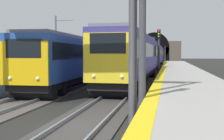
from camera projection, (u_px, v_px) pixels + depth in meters
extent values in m
plane|color=black|center=(79.00, 129.00, 10.11)|extent=(320.00, 320.00, 0.00)
cube|color=#9E9B93|center=(207.00, 119.00, 9.31)|extent=(112.00, 3.97, 1.03)
cube|color=yellow|center=(151.00, 101.00, 9.61)|extent=(112.00, 0.50, 0.01)
cube|color=#383533|center=(79.00, 128.00, 10.11)|extent=(160.00, 2.63, 0.06)
cube|color=gray|center=(59.00, 124.00, 10.24)|extent=(160.00, 0.07, 0.15)
cube|color=gray|center=(100.00, 126.00, 9.97)|extent=(160.00, 0.07, 0.15)
cube|color=navy|center=(134.00, 54.00, 25.39)|extent=(20.00, 3.12, 2.98)
cube|color=black|center=(134.00, 51.00, 25.37)|extent=(19.21, 3.14, 1.06)
cube|color=slate|center=(134.00, 36.00, 25.31)|extent=(19.40, 2.70, 0.20)
cube|color=black|center=(134.00, 74.00, 25.48)|extent=(19.60, 2.78, 0.53)
cylinder|color=black|center=(112.00, 91.00, 16.83)|extent=(1.02, 2.55, 0.97)
cylinder|color=black|center=(118.00, 87.00, 18.59)|extent=(1.02, 2.55, 0.97)
cylinder|color=black|center=(142.00, 73.00, 32.41)|extent=(1.02, 2.55, 0.97)
cylinder|color=black|center=(144.00, 72.00, 34.17)|extent=(1.02, 2.55, 0.97)
cube|color=yellow|center=(108.00, 58.00, 15.61)|extent=(0.17, 2.65, 2.65)
cube|color=black|center=(108.00, 43.00, 15.52)|extent=(0.08, 1.93, 1.07)
sphere|color=#F2EACC|center=(122.00, 77.00, 15.45)|extent=(0.20, 0.20, 0.20)
sphere|color=#F2EACC|center=(94.00, 76.00, 15.76)|extent=(0.20, 0.20, 0.20)
cube|color=navy|center=(149.00, 54.00, 45.60)|extent=(20.00, 3.12, 2.98)
cube|color=black|center=(149.00, 52.00, 45.58)|extent=(19.21, 3.14, 0.84)
cube|color=slate|center=(150.00, 44.00, 45.52)|extent=(19.40, 2.70, 0.20)
cube|color=black|center=(149.00, 65.00, 45.69)|extent=(19.60, 2.78, 0.53)
cylinder|color=black|center=(144.00, 70.00, 37.27)|extent=(1.02, 2.55, 0.97)
cylinder|color=black|center=(145.00, 70.00, 39.03)|extent=(1.02, 2.55, 0.97)
cylinder|color=black|center=(153.00, 66.00, 52.39)|extent=(1.02, 2.55, 0.97)
cylinder|color=black|center=(153.00, 65.00, 54.15)|extent=(1.02, 2.55, 0.97)
cube|color=navy|center=(156.00, 54.00, 65.81)|extent=(20.00, 3.12, 2.98)
cube|color=black|center=(156.00, 53.00, 65.80)|extent=(19.21, 3.14, 0.98)
cube|color=slate|center=(156.00, 47.00, 65.73)|extent=(19.40, 2.70, 0.20)
cube|color=black|center=(155.00, 62.00, 65.90)|extent=(19.60, 2.78, 0.53)
cylinder|color=black|center=(153.00, 65.00, 57.28)|extent=(1.02, 2.55, 0.97)
cylinder|color=black|center=(153.00, 64.00, 59.04)|extent=(1.02, 2.55, 0.97)
cylinder|color=black|center=(157.00, 62.00, 72.80)|extent=(1.02, 2.55, 0.97)
cylinder|color=black|center=(158.00, 62.00, 74.56)|extent=(1.02, 2.55, 0.97)
cube|color=black|center=(150.00, 40.00, 45.49)|extent=(1.33, 1.68, 0.90)
cube|color=#264C99|center=(78.00, 57.00, 24.96)|extent=(19.86, 3.25, 2.68)
cube|color=black|center=(78.00, 52.00, 24.94)|extent=(19.07, 3.26, 0.96)
cube|color=slate|center=(78.00, 40.00, 24.88)|extent=(19.25, 2.83, 0.20)
cube|color=black|center=(78.00, 75.00, 25.04)|extent=(19.45, 2.92, 0.50)
cylinder|color=black|center=(33.00, 92.00, 16.31)|extent=(0.97, 2.53, 0.90)
cylinder|color=black|center=(46.00, 89.00, 18.09)|extent=(0.97, 2.53, 0.90)
cylinder|color=black|center=(96.00, 73.00, 32.03)|extent=(0.97, 2.53, 0.90)
cylinder|color=black|center=(99.00, 72.00, 33.81)|extent=(0.97, 2.53, 0.90)
cube|color=#E5B20F|center=(24.00, 63.00, 15.18)|extent=(0.19, 2.61, 2.26)
cube|color=black|center=(23.00, 48.00, 15.09)|extent=(0.09, 1.90, 0.97)
sphere|color=#F2EACC|center=(38.00, 79.00, 15.04)|extent=(0.20, 0.20, 0.20)
sphere|color=#F2EACC|center=(10.00, 78.00, 15.29)|extent=(0.20, 0.20, 0.20)
cube|color=#264C99|center=(119.00, 56.00, 45.11)|extent=(19.86, 3.25, 2.68)
cube|color=black|center=(119.00, 54.00, 45.09)|extent=(19.07, 3.26, 0.94)
cube|color=slate|center=(119.00, 46.00, 45.03)|extent=(19.25, 2.83, 0.20)
cube|color=black|center=(119.00, 66.00, 45.19)|extent=(19.45, 2.92, 0.50)
cylinder|color=black|center=(108.00, 71.00, 36.34)|extent=(0.97, 2.53, 0.90)
cylinder|color=black|center=(111.00, 70.00, 38.12)|extent=(0.97, 2.53, 0.90)
cylinder|color=black|center=(124.00, 66.00, 52.29)|extent=(0.97, 2.53, 0.90)
cylinder|color=black|center=(125.00, 66.00, 54.07)|extent=(0.97, 2.53, 0.90)
cube|color=#264C99|center=(134.00, 55.00, 65.25)|extent=(19.86, 3.25, 2.68)
cube|color=black|center=(134.00, 53.00, 65.22)|extent=(19.07, 3.26, 0.82)
cube|color=slate|center=(134.00, 48.00, 65.17)|extent=(19.25, 2.83, 0.20)
cube|color=black|center=(134.00, 62.00, 65.33)|extent=(19.45, 2.92, 0.50)
cylinder|color=black|center=(130.00, 65.00, 57.06)|extent=(0.97, 2.53, 0.90)
cylinder|color=black|center=(131.00, 65.00, 58.83)|extent=(0.97, 2.53, 0.90)
cylinder|color=black|center=(137.00, 63.00, 71.87)|extent=(0.97, 2.53, 0.90)
cylinder|color=black|center=(137.00, 62.00, 73.64)|extent=(0.97, 2.53, 0.90)
cube|color=black|center=(119.00, 42.00, 45.00)|extent=(1.34, 1.67, 0.90)
cylinder|color=#4C4C54|center=(132.00, 58.00, 9.65)|extent=(0.16, 0.16, 4.85)
cube|color=#4C4C54|center=(133.00, 58.00, 9.79)|extent=(0.04, 0.28, 4.37)
cylinder|color=#38383D|center=(159.00, 58.00, 34.05)|extent=(0.16, 0.16, 4.27)
cube|color=black|center=(159.00, 34.00, 33.91)|extent=(0.20, 0.38, 1.05)
cube|color=#38383D|center=(159.00, 58.00, 34.19)|extent=(0.04, 0.28, 3.84)
sphere|color=red|center=(159.00, 31.00, 33.76)|extent=(0.20, 0.20, 0.20)
sphere|color=yellow|center=(159.00, 34.00, 33.78)|extent=(0.20, 0.20, 0.20)
sphere|color=green|center=(159.00, 37.00, 33.80)|extent=(0.20, 0.20, 0.20)
cylinder|color=#4C4C54|center=(165.00, 56.00, 85.33)|extent=(0.16, 0.16, 4.08)
cube|color=black|center=(165.00, 47.00, 85.20)|extent=(0.20, 0.38, 0.75)
cube|color=#4C4C54|center=(165.00, 56.00, 85.47)|extent=(0.04, 0.28, 3.68)
sphere|color=red|center=(165.00, 47.00, 85.06)|extent=(0.20, 0.20, 0.20)
sphere|color=yellow|center=(165.00, 48.00, 85.08)|extent=(0.20, 0.20, 0.20)
cylinder|color=#3F3F47|center=(142.00, 25.00, 11.42)|extent=(0.28, 0.28, 7.34)
cube|color=#51473D|center=(154.00, 51.00, 107.64)|extent=(2.50, 18.80, 7.11)
cube|color=black|center=(154.00, 54.00, 106.43)|extent=(0.12, 10.53, 4.98)
cylinder|color=black|center=(154.00, 47.00, 106.29)|extent=(0.12, 10.53, 10.53)
cylinder|color=#595B60|center=(56.00, 45.00, 37.59)|extent=(0.22, 0.22, 7.33)
cylinder|color=#595B60|center=(64.00, 20.00, 37.21)|extent=(0.08, 2.30, 0.08)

